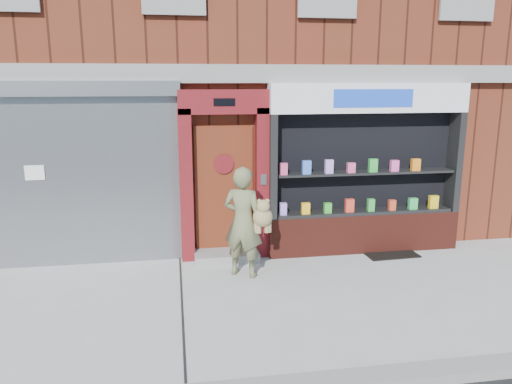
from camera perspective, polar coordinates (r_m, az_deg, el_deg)
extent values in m
plane|color=#9E9E99|center=(7.31, 4.06, -12.03)|extent=(80.00, 80.00, 0.00)
cube|color=gray|center=(5.48, 9.63, -20.69)|extent=(60.00, 0.30, 0.12)
cube|color=#5F2415|center=(12.58, -2.26, 17.05)|extent=(12.00, 8.00, 8.00)
cube|color=gray|center=(8.52, 1.33, 13.36)|extent=(12.00, 0.16, 0.30)
cube|color=gray|center=(8.67, -18.64, 1.04)|extent=(3.00, 0.10, 2.80)
cube|color=slate|center=(8.45, -19.45, 11.10)|extent=(3.10, 0.30, 0.24)
cube|color=white|center=(8.74, -23.98, 2.03)|extent=(0.30, 0.01, 0.24)
cube|color=#5A0F13|center=(8.49, -7.98, 0.67)|extent=(0.22, 0.28, 2.60)
cube|color=#5A0F13|center=(8.62, 0.69, 0.98)|extent=(0.22, 0.28, 2.60)
cube|color=#5A0F13|center=(8.36, -3.75, 10.26)|extent=(1.50, 0.28, 0.40)
cube|color=black|center=(8.21, -3.64, 10.22)|extent=(0.35, 0.01, 0.12)
cube|color=#5D2311|center=(8.66, -3.68, 0.33)|extent=(1.00, 0.06, 2.20)
cylinder|color=black|center=(8.54, -3.69, 3.22)|extent=(0.28, 0.02, 0.28)
cylinder|color=#5A0F13|center=(8.53, -3.69, 3.21)|extent=(0.34, 0.02, 0.34)
cube|color=gray|center=(8.72, -3.39, -7.29)|extent=(1.10, 0.55, 0.15)
cube|color=slate|center=(8.46, 0.87, 1.43)|extent=(0.10, 0.02, 0.18)
cube|color=#591D15|center=(9.30, 12.07, -4.48)|extent=(3.50, 0.40, 0.70)
cube|color=black|center=(8.54, 1.82, 2.90)|extent=(0.12, 0.40, 1.80)
cube|color=black|center=(9.77, 21.71, 3.25)|extent=(0.12, 0.40, 1.80)
cube|color=black|center=(9.18, 12.02, 3.33)|extent=(3.30, 0.03, 1.80)
cube|color=black|center=(9.20, 12.18, -2.21)|extent=(3.20, 0.36, 0.06)
cube|color=black|center=(9.04, 12.39, 2.20)|extent=(3.20, 0.36, 0.04)
cube|color=white|center=(8.90, 12.80, 10.45)|extent=(3.50, 0.40, 0.50)
cube|color=blue|center=(8.71, 13.31, 10.38)|extent=(1.40, 0.01, 0.30)
cube|color=#A981E8|center=(8.65, 3.13, -1.94)|extent=(0.11, 0.09, 0.21)
cube|color=yellow|center=(8.75, 5.69, -1.87)|extent=(0.14, 0.09, 0.20)
cube|color=green|center=(8.86, 8.19, -1.81)|extent=(0.13, 0.09, 0.18)
cube|color=red|center=(8.98, 10.63, -1.53)|extent=(0.15, 0.09, 0.24)
cube|color=green|center=(9.13, 12.99, -1.45)|extent=(0.12, 0.09, 0.22)
cube|color=#D94226|center=(9.29, 15.27, -1.44)|extent=(0.12, 0.09, 0.19)
cube|color=green|center=(9.46, 17.48, -1.28)|extent=(0.15, 0.09, 0.21)
cube|color=yellow|center=(9.64, 19.61, -1.07)|extent=(0.16, 0.09, 0.24)
cube|color=#E04A7B|center=(8.50, 3.19, 2.65)|extent=(0.12, 0.09, 0.20)
cube|color=#4273E2|center=(8.59, 5.79, 2.82)|extent=(0.15, 0.09, 0.23)
cube|color=#BB86F2|center=(8.71, 8.34, 2.90)|extent=(0.14, 0.09, 0.24)
cube|color=#EC4E85|center=(8.84, 10.81, 2.74)|extent=(0.14, 0.09, 0.17)
cube|color=green|center=(8.98, 13.22, 2.98)|extent=(0.15, 0.09, 0.23)
cube|color=#F250A7|center=(9.14, 15.53, 2.91)|extent=(0.14, 0.09, 0.20)
cube|color=orange|center=(9.32, 17.77, 2.99)|extent=(0.15, 0.09, 0.21)
imported|color=#686A45|center=(7.81, -1.50, -3.45)|extent=(0.77, 0.69, 1.76)
sphere|color=olive|center=(7.73, 0.77, -2.89)|extent=(0.31, 0.31, 0.31)
sphere|color=olive|center=(7.63, 0.84, -1.65)|extent=(0.21, 0.21, 0.21)
sphere|color=olive|center=(7.60, 0.39, -1.07)|extent=(0.07, 0.07, 0.07)
sphere|color=olive|center=(7.62, 1.30, -1.03)|extent=(0.07, 0.07, 0.07)
cylinder|color=olive|center=(7.75, 0.02, -4.02)|extent=(0.07, 0.07, 0.18)
cylinder|color=olive|center=(7.79, 1.51, -3.94)|extent=(0.07, 0.07, 0.18)
cylinder|color=olive|center=(7.74, 0.34, -4.04)|extent=(0.07, 0.07, 0.18)
cylinder|color=olive|center=(7.76, 1.24, -4.00)|extent=(0.07, 0.07, 0.18)
cube|color=black|center=(9.35, 14.97, -6.73)|extent=(0.95, 0.69, 0.02)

